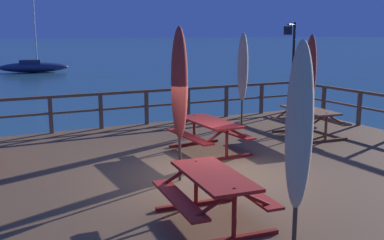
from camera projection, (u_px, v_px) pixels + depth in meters
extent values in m
plane|color=#2D5B6B|center=(210.00, 205.00, 9.22)|extent=(600.00, 600.00, 0.00)
cube|color=brown|center=(211.00, 191.00, 9.15)|extent=(13.46, 11.28, 0.64)
cube|color=brown|center=(124.00, 93.00, 13.71)|extent=(13.16, 0.09, 0.08)
cube|color=brown|center=(124.00, 108.00, 13.80)|extent=(13.16, 0.07, 0.06)
cube|color=brown|center=(51.00, 115.00, 12.84)|extent=(0.10, 0.10, 1.05)
cube|color=brown|center=(101.00, 111.00, 13.49)|extent=(0.10, 0.10, 1.05)
cube|color=brown|center=(147.00, 108.00, 14.13)|extent=(0.10, 0.10, 1.05)
cube|color=brown|center=(188.00, 105.00, 14.78)|extent=(0.10, 0.10, 1.05)
cube|color=brown|center=(226.00, 102.00, 15.42)|extent=(0.10, 0.10, 1.05)
cube|color=brown|center=(261.00, 99.00, 16.07)|extent=(0.10, 0.10, 1.05)
cube|color=brown|center=(294.00, 96.00, 16.71)|extent=(0.10, 0.10, 1.05)
cube|color=brown|center=(359.00, 109.00, 13.96)|extent=(0.10, 0.10, 1.05)
cube|color=brown|center=(324.00, 102.00, 15.34)|extent=(0.10, 0.10, 1.05)
cube|color=brown|center=(294.00, 96.00, 16.71)|extent=(0.10, 0.10, 1.05)
cube|color=maroon|center=(214.00, 175.00, 6.74)|extent=(0.92, 1.83, 0.05)
cube|color=maroon|center=(246.00, 190.00, 6.99)|extent=(0.44, 1.78, 0.04)
cube|color=maroon|center=(179.00, 199.00, 6.59)|extent=(0.44, 1.78, 0.04)
cube|color=maroon|center=(234.00, 239.00, 6.23)|extent=(1.40, 0.21, 0.06)
cylinder|color=maroon|center=(234.00, 216.00, 6.17)|extent=(0.07, 0.07, 0.74)
cylinder|color=maroon|center=(253.00, 198.00, 6.22)|extent=(0.63, 0.11, 0.37)
cylinder|color=maroon|center=(216.00, 203.00, 6.02)|extent=(0.63, 0.11, 0.37)
cube|color=maroon|center=(196.00, 204.00, 7.51)|extent=(1.40, 0.21, 0.06)
cylinder|color=maroon|center=(196.00, 184.00, 7.45)|extent=(0.07, 0.07, 0.74)
cylinder|color=maroon|center=(212.00, 170.00, 7.51)|extent=(0.63, 0.11, 0.37)
cylinder|color=maroon|center=(180.00, 173.00, 7.31)|extent=(0.63, 0.11, 0.37)
cube|color=maroon|center=(210.00, 122.00, 10.81)|extent=(0.80, 1.94, 0.05)
cube|color=maroon|center=(229.00, 131.00, 11.12)|extent=(0.32, 1.93, 0.04)
cube|color=maroon|center=(189.00, 136.00, 10.60)|extent=(0.32, 1.93, 0.04)
cube|color=maroon|center=(227.00, 158.00, 10.26)|extent=(1.40, 0.11, 0.06)
cylinder|color=maroon|center=(227.00, 144.00, 10.20)|extent=(0.07, 0.07, 0.74)
cylinder|color=maroon|center=(237.00, 133.00, 10.28)|extent=(0.63, 0.07, 0.37)
cylinder|color=maroon|center=(216.00, 135.00, 10.03)|extent=(0.63, 0.07, 0.37)
cube|color=maroon|center=(194.00, 143.00, 11.62)|extent=(1.40, 0.11, 0.06)
cylinder|color=maroon|center=(194.00, 131.00, 11.56)|extent=(0.07, 0.07, 0.74)
cylinder|color=maroon|center=(204.00, 121.00, 11.64)|extent=(0.63, 0.07, 0.37)
cylinder|color=maroon|center=(184.00, 123.00, 11.38)|extent=(0.63, 0.07, 0.37)
cube|color=brown|center=(310.00, 110.00, 12.46)|extent=(0.94, 1.92, 0.05)
cube|color=brown|center=(326.00, 119.00, 12.71)|extent=(0.46, 1.87, 0.04)
cube|color=brown|center=(292.00, 122.00, 12.32)|extent=(0.46, 1.87, 0.04)
cube|color=brown|center=(325.00, 141.00, 11.91)|extent=(1.40, 0.22, 0.06)
cylinder|color=brown|center=(326.00, 128.00, 11.84)|extent=(0.07, 0.07, 0.74)
cylinder|color=brown|center=(335.00, 119.00, 11.90)|extent=(0.63, 0.12, 0.37)
cylinder|color=brown|center=(317.00, 121.00, 11.70)|extent=(0.63, 0.12, 0.37)
cube|color=brown|center=(293.00, 130.00, 13.27)|extent=(1.40, 0.22, 0.06)
cylinder|color=brown|center=(294.00, 118.00, 13.21)|extent=(0.07, 0.07, 0.74)
cylinder|color=brown|center=(302.00, 110.00, 13.27)|extent=(0.63, 0.12, 0.37)
cylinder|color=brown|center=(286.00, 112.00, 13.07)|extent=(0.63, 0.12, 0.37)
cylinder|color=#4C3828|center=(297.00, 165.00, 5.26)|extent=(0.06, 0.06, 2.62)
ellipsoid|color=#CCB793|center=(299.00, 127.00, 5.17)|extent=(0.32, 0.32, 1.99)
cylinder|color=#7A6E58|center=(299.00, 139.00, 5.20)|extent=(0.21, 0.21, 0.05)
cone|color=#4C3828|center=(303.00, 46.00, 5.00)|extent=(0.10, 0.10, 0.14)
cylinder|color=#4C3828|center=(242.00, 83.00, 13.59)|extent=(0.06, 0.06, 2.70)
ellipsoid|color=#CCB793|center=(243.00, 67.00, 13.50)|extent=(0.32, 0.32, 2.05)
cylinder|color=#7A6E58|center=(243.00, 72.00, 13.53)|extent=(0.21, 0.21, 0.05)
cone|color=#4C3828|center=(243.00, 35.00, 13.32)|extent=(0.10, 0.10, 0.14)
cylinder|color=#4C3828|center=(310.00, 89.00, 12.42)|extent=(0.06, 0.06, 2.65)
ellipsoid|color=#A33328|center=(310.00, 72.00, 12.34)|extent=(0.32, 0.32, 2.02)
cylinder|color=maroon|center=(310.00, 77.00, 12.36)|extent=(0.21, 0.21, 0.05)
cone|color=#4C3828|center=(312.00, 37.00, 12.16)|extent=(0.10, 0.10, 0.14)
cylinder|color=#4C3828|center=(180.00, 110.00, 8.54)|extent=(0.06, 0.06, 2.80)
ellipsoid|color=#A33328|center=(179.00, 84.00, 8.45)|extent=(0.32, 0.32, 2.13)
cylinder|color=maroon|center=(179.00, 92.00, 8.48)|extent=(0.21, 0.21, 0.05)
cone|color=#4C3828|center=(179.00, 31.00, 8.26)|extent=(0.10, 0.10, 0.14)
cylinder|color=black|center=(293.00, 69.00, 15.78)|extent=(0.09, 0.09, 3.20)
cylinder|color=black|center=(292.00, 25.00, 15.27)|extent=(0.52, 0.31, 0.06)
cube|color=black|center=(288.00, 31.00, 15.09)|extent=(0.20, 0.20, 0.28)
sphere|color=#F4E08C|center=(288.00, 31.00, 15.09)|extent=(0.14, 0.14, 0.14)
ellipsoid|color=navy|center=(34.00, 67.00, 40.44)|extent=(6.20, 2.68, 0.90)
cube|color=#202949|center=(30.00, 62.00, 40.26)|extent=(1.96, 1.38, 0.36)
cylinder|color=silver|center=(35.00, 25.00, 39.81)|extent=(0.10, 0.10, 7.00)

